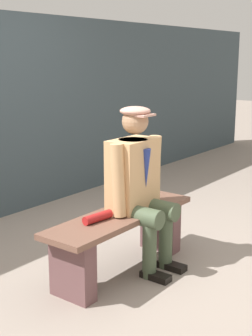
% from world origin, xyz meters
% --- Properties ---
extents(ground_plane, '(30.00, 30.00, 0.00)m').
position_xyz_m(ground_plane, '(0.00, 0.00, 0.00)').
color(ground_plane, gray).
extents(bench, '(1.44, 0.41, 0.48)m').
position_xyz_m(bench, '(0.00, 0.00, 0.31)').
color(bench, brown).
rests_on(bench, ground).
extents(seated_man, '(0.58, 0.55, 1.30)m').
position_xyz_m(seated_man, '(-0.15, 0.06, 0.71)').
color(seated_man, tan).
rests_on(seated_man, ground).
extents(rolled_magazine, '(0.26, 0.09, 0.07)m').
position_xyz_m(rolled_magazine, '(0.26, -0.02, 0.51)').
color(rolled_magazine, '#B21E1E').
rests_on(rolled_magazine, bench).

